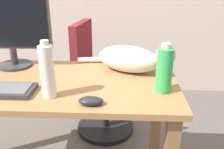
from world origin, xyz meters
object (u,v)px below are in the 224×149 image
office_chair (99,87)px  cat (132,58)px  water_bottle (47,71)px  monitor (10,29)px  computer_mouse (91,101)px  spray_bottle (164,70)px

office_chair → cat: 0.72m
water_bottle → monitor: bearing=129.8°
monitor → computer_mouse: (0.52, -0.45, -0.21)m
computer_mouse → cat: bearing=65.1°
computer_mouse → water_bottle: water_bottle is taller
office_chair → water_bottle: 0.99m
monitor → cat: monitor is taller
computer_mouse → spray_bottle: spray_bottle is taller
office_chair → computer_mouse: office_chair is taller
computer_mouse → spray_bottle: bearing=24.5°
office_chair → water_bottle: size_ratio=3.48×
monitor → water_bottle: 0.51m
monitor → cat: size_ratio=0.84×
office_chair → monitor: monitor is taller
office_chair → spray_bottle: 0.98m
office_chair → computer_mouse: size_ratio=8.47×
office_chair → spray_bottle: spray_bottle is taller
computer_mouse → water_bottle: (-0.20, 0.07, 0.11)m
cat → water_bottle: 0.51m
water_bottle → office_chair: bearing=80.6°
cat → spray_bottle: bearing=-59.8°
office_chair → monitor: 0.88m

